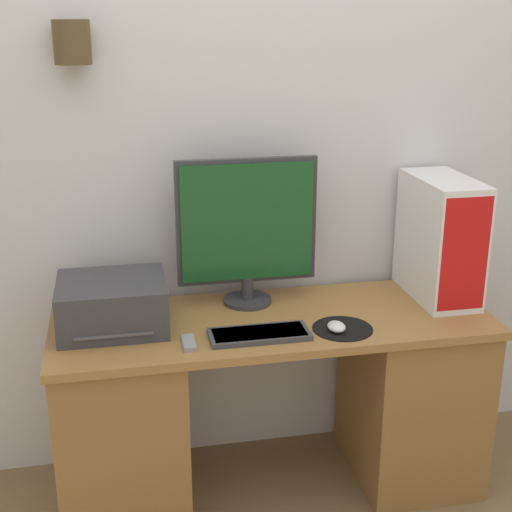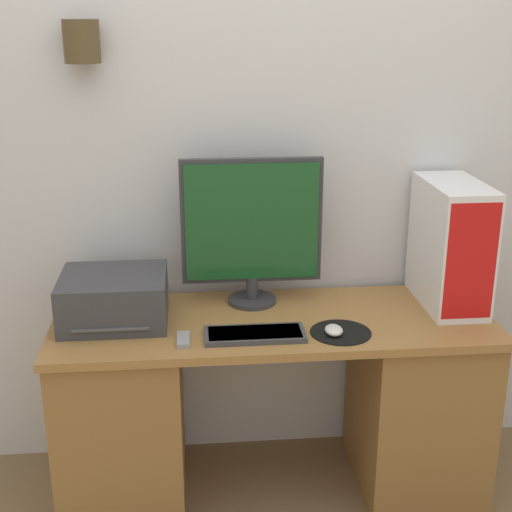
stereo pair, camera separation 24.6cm
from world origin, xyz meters
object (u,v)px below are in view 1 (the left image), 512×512
(keyboard, at_px, (259,334))
(computer_tower, at_px, (440,238))
(printer, at_px, (112,304))
(mouse, at_px, (336,327))
(monitor, at_px, (247,227))
(remote_control, at_px, (189,343))

(keyboard, xyz_separation_m, computer_tower, (0.74, 0.23, 0.22))
(printer, bearing_deg, mouse, -14.48)
(monitor, xyz_separation_m, printer, (-0.50, -0.13, -0.21))
(mouse, relative_size, remote_control, 0.75)
(keyboard, bearing_deg, mouse, -2.59)
(monitor, distance_m, keyboard, 0.42)
(monitor, relative_size, printer, 1.49)
(mouse, bearing_deg, printer, 165.52)
(mouse, bearing_deg, keyboard, 177.41)
(keyboard, distance_m, remote_control, 0.24)
(monitor, xyz_separation_m, remote_control, (-0.26, -0.32, -0.29))
(mouse, height_order, printer, printer)
(monitor, bearing_deg, remote_control, -128.38)
(printer, relative_size, remote_control, 3.39)
(computer_tower, bearing_deg, mouse, -153.26)
(mouse, distance_m, remote_control, 0.51)
(monitor, xyz_separation_m, mouse, (0.25, -0.32, -0.28))
(monitor, distance_m, remote_control, 0.50)
(keyboard, relative_size, mouse, 4.16)
(keyboard, bearing_deg, monitor, 86.75)
(mouse, distance_m, printer, 0.77)
(computer_tower, height_order, remote_control, computer_tower)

